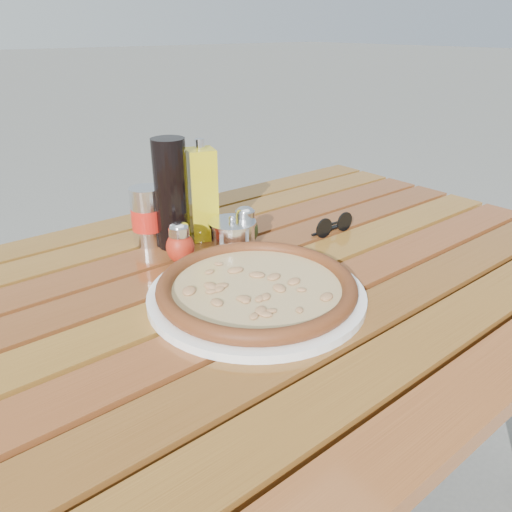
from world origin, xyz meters
TOP-DOWN VIEW (x-y plane):
  - table at (0.00, -0.00)m, footprint 1.40×0.90m
  - plate at (-0.06, -0.06)m, footprint 0.39×0.39m
  - pizza at (-0.06, -0.06)m, footprint 0.40×0.40m
  - pepper_shaker at (-0.09, 0.14)m, footprint 0.06×0.06m
  - oregano_shaker at (0.06, 0.13)m, footprint 0.07×0.07m
  - dark_bottle at (-0.05, 0.22)m, footprint 0.08×0.08m
  - soda_can at (-0.09, 0.26)m, footprint 0.08×0.08m
  - olive_oil_cruet at (0.02, 0.22)m, footprint 0.07×0.07m
  - parmesan_tin at (0.03, 0.13)m, footprint 0.11×0.11m
  - sunglasses at (0.25, 0.06)m, footprint 0.11×0.02m

SIDE VIEW (x-z plane):
  - table at x=0.00m, z-range 0.30..1.05m
  - plate at x=-0.06m, z-range 0.75..0.76m
  - sunglasses at x=0.25m, z-range 0.74..0.79m
  - pizza at x=-0.06m, z-range 0.76..0.79m
  - parmesan_tin at x=0.03m, z-range 0.74..0.82m
  - pepper_shaker at x=-0.09m, z-range 0.75..0.83m
  - oregano_shaker at x=0.06m, z-range 0.75..0.83m
  - soda_can at x=-0.09m, z-range 0.75..0.87m
  - olive_oil_cruet at x=0.02m, z-range 0.74..0.95m
  - dark_bottle at x=-0.05m, z-range 0.75..0.97m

